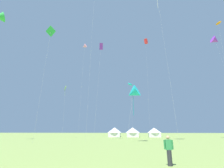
% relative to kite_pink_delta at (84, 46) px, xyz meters
% --- Properties ---
extents(kite_pink_delta, '(2.24, 2.45, 35.12)m').
position_rel_kite_pink_delta_xyz_m(kite_pink_delta, '(0.00, 0.00, 0.00)').
color(kite_pink_delta, pink).
rests_on(kite_pink_delta, ground).
extents(kite_cyan_parafoil, '(2.49, 3.29, 20.02)m').
position_rel_kite_pink_delta_xyz_m(kite_cyan_parafoil, '(17.34, 5.61, -14.52)').
color(kite_cyan_parafoil, '#1EB7CC').
rests_on(kite_cyan_parafoil, ground).
extents(kite_purple_box, '(1.94, 1.81, 27.44)m').
position_rel_kite_pink_delta_xyz_m(kite_purple_box, '(9.37, -13.00, -7.73)').
color(kite_purple_box, purple).
rests_on(kite_purple_box, ground).
extents(kite_lime_diamond, '(0.82, 1.61, 16.41)m').
position_rel_kite_pink_delta_xyz_m(kite_lime_diamond, '(-3.64, -6.57, -18.92)').
color(kite_lime_diamond, '#99DB2D').
rests_on(kite_lime_diamond, ground).
extents(kite_purple_delta, '(3.63, 3.18, 29.85)m').
position_rel_kite_pink_delta_xyz_m(kite_purple_delta, '(43.64, -8.40, -5.63)').
color(kite_purple_delta, purple).
rests_on(kite_purple_delta, ground).
extents(kite_cyan_delta, '(3.71, 3.37, 11.33)m').
position_rel_kite_pink_delta_xyz_m(kite_cyan_delta, '(18.31, -22.66, -24.36)').
color(kite_cyan_delta, '#1EB7CC').
rests_on(kite_cyan_delta, ground).
extents(kite_orange_parafoil, '(2.43, 1.98, 32.08)m').
position_rel_kite_pink_delta_xyz_m(kite_orange_parafoil, '(43.29, -12.33, -2.56)').
color(kite_orange_parafoil, orange).
rests_on(kite_orange_parafoil, ground).
extents(kite_green_diamond, '(2.37, 1.79, 23.65)m').
position_rel_kite_pink_delta_xyz_m(kite_green_diamond, '(1.35, -27.75, -11.82)').
color(kite_green_diamond, green).
rests_on(kite_green_diamond, ground).
extents(kite_red_box, '(1.50, 2.10, 36.30)m').
position_rel_kite_pink_delta_xyz_m(kite_red_box, '(23.97, 1.33, 1.15)').
color(kite_red_box, red).
rests_on(kite_red_box, ground).
extents(person_spectator, '(0.57, 0.28, 1.73)m').
position_rel_kite_pink_delta_xyz_m(person_spectator, '(20.39, -45.53, -33.20)').
color(person_spectator, '#2D2D33').
rests_on(person_spectator, ground).
extents(festival_tent_left, '(4.99, 4.99, 3.25)m').
position_rel_kite_pink_delta_xyz_m(festival_tent_left, '(11.36, 3.84, -32.25)').
color(festival_tent_left, white).
rests_on(festival_tent_left, ground).
extents(festival_tent_center, '(4.96, 4.96, 3.22)m').
position_rel_kite_pink_delta_xyz_m(festival_tent_center, '(17.75, 3.84, -32.27)').
color(festival_tent_center, white).
rests_on(festival_tent_center, ground).
extents(festival_tent_right, '(4.81, 4.81, 3.13)m').
position_rel_kite_pink_delta_xyz_m(festival_tent_right, '(25.10, 3.84, -32.32)').
color(festival_tent_right, white).
rests_on(festival_tent_right, ground).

